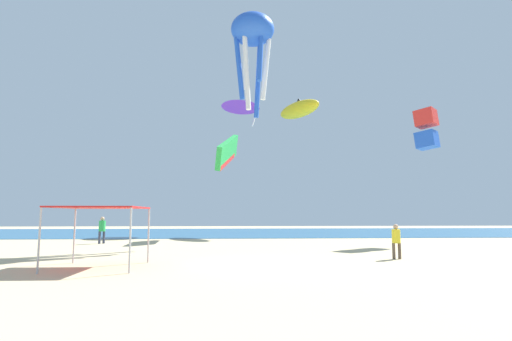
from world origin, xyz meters
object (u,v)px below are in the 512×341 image
object	(u,v)px
kite_inflatable_yellow	(299,109)
kite_box_red	(426,129)
person_near_tent	(396,238)
kite_delta_purple	(241,104)
kite_octopus_blue	(253,35)
person_leftmost	(102,228)
canopy_tent	(101,209)
kite_parafoil_green	(227,152)

from	to	relation	value
kite_inflatable_yellow	kite_box_red	bearing A→B (deg)	177.30
person_near_tent	kite_delta_purple	distance (m)	28.99
kite_box_red	person_near_tent	bearing A→B (deg)	10.14
kite_octopus_blue	person_leftmost	bearing A→B (deg)	-133.00
person_near_tent	kite_box_red	xyz separation A→B (m)	(6.54, 9.39, 7.37)
kite_inflatable_yellow	kite_box_red	distance (m)	15.78
person_leftmost	kite_inflatable_yellow	bearing A→B (deg)	165.18
canopy_tent	person_leftmost	xyz separation A→B (m)	(-4.13, 13.20, -1.14)
canopy_tent	person_leftmost	world-z (taller)	canopy_tent
kite_box_red	canopy_tent	bearing A→B (deg)	-14.03
canopy_tent	kite_parafoil_green	bearing A→B (deg)	75.16
canopy_tent	kite_delta_purple	world-z (taller)	kite_delta_purple
person_near_tent	kite_parafoil_green	size ratio (longest dim) A/B	0.24
canopy_tent	kite_box_red	xyz separation A→B (m)	(19.43, 11.66, 6.05)
person_leftmost	kite_box_red	world-z (taller)	kite_box_red
kite_octopus_blue	canopy_tent	bearing A→B (deg)	-62.28
kite_delta_purple	kite_box_red	bearing A→B (deg)	159.05
kite_parafoil_green	kite_box_red	bearing A→B (deg)	79.93
kite_octopus_blue	kite_parafoil_green	world-z (taller)	kite_octopus_blue
kite_inflatable_yellow	kite_box_red	world-z (taller)	kite_inflatable_yellow
canopy_tent	kite_parafoil_green	xyz separation A→B (m)	(4.75, 17.91, 5.21)
kite_delta_purple	kite_box_red	xyz separation A→B (m)	(13.36, -15.39, -6.03)
kite_octopus_blue	kite_parafoil_green	distance (m)	10.33
canopy_tent	kite_delta_purple	bearing A→B (deg)	77.34
person_near_tent	kite_inflatable_yellow	bearing A→B (deg)	-94.35
kite_inflatable_yellow	kite_delta_purple	bearing A→B (deg)	38.81
person_near_tent	kite_parafoil_green	bearing A→B (deg)	-68.45
person_leftmost	kite_parafoil_green	world-z (taller)	kite_parafoil_green
canopy_tent	kite_parafoil_green	size ratio (longest dim) A/B	0.49
canopy_tent	kite_parafoil_green	world-z (taller)	kite_parafoil_green
canopy_tent	person_near_tent	world-z (taller)	canopy_tent
kite_parafoil_green	kite_box_red	xyz separation A→B (m)	(14.69, -6.25, 0.84)
kite_octopus_blue	kite_box_red	xyz separation A→B (m)	(12.86, 0.67, -6.60)
person_leftmost	kite_delta_purple	world-z (taller)	kite_delta_purple
kite_box_red	person_leftmost	bearing A→B (deg)	-48.72
kite_delta_purple	kite_box_red	size ratio (longest dim) A/B	1.97
person_leftmost	person_near_tent	bearing A→B (deg)	97.15
person_near_tent	kite_inflatable_yellow	world-z (taller)	kite_inflatable_yellow
kite_octopus_blue	kite_box_red	distance (m)	14.47
person_leftmost	kite_delta_purple	bearing A→B (deg)	-176.54
canopy_tent	kite_box_red	distance (m)	23.46
canopy_tent	person_near_tent	bearing A→B (deg)	9.98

